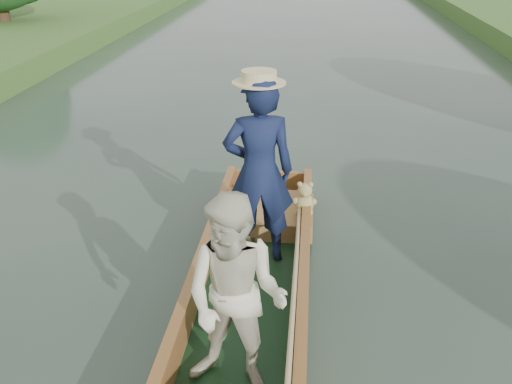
{
  "coord_description": "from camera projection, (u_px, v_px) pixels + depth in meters",
  "views": [
    {
      "loc": [
        0.51,
        -4.53,
        3.34
      ],
      "look_at": [
        0.0,
        0.6,
        0.95
      ],
      "focal_mm": 40.0,
      "sensor_mm": 36.0,
      "label": 1
    }
  ],
  "objects": [
    {
      "name": "ground",
      "position": [
        250.0,
        306.0,
        5.54
      ],
      "size": [
        120.0,
        120.0,
        0.0
      ],
      "primitive_type": "plane",
      "color": "#283D30",
      "rests_on": "ground"
    },
    {
      "name": "punt",
      "position": [
        252.0,
        248.0,
        5.24
      ],
      "size": [
        1.18,
        5.04,
        2.1
      ],
      "color": "black",
      "rests_on": "ground"
    }
  ]
}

